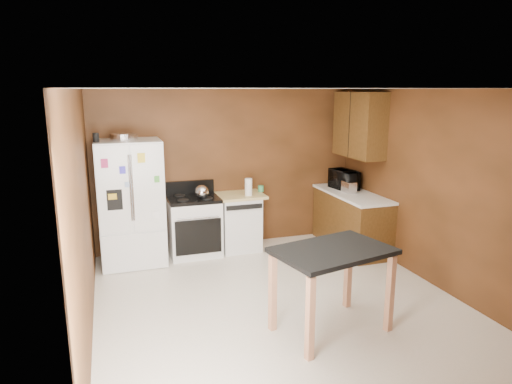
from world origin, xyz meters
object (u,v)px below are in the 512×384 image
dishwasher (239,221)px  island (332,262)px  paper_towel (248,187)px  pen_cup (96,138)px  microwave (344,180)px  toaster (349,187)px  roasting_pan (124,137)px  refrigerator (131,203)px  gas_range (194,225)px  kettle (202,192)px  green_canister (261,189)px

dishwasher → island: 2.76m
paper_towel → pen_cup: bearing=-177.3°
paper_towel → microwave: (1.61, -0.08, 0.02)m
pen_cup → microwave: pen_cup is taller
toaster → island: size_ratio=0.18×
roasting_pan → dishwasher: size_ratio=0.43×
refrigerator → dishwasher: refrigerator is taller
refrigerator → gas_range: size_ratio=1.64×
kettle → refrigerator: refrigerator is taller
paper_towel → refrigerator: bearing=178.9°
roasting_pan → microwave: 3.50m
roasting_pan → gas_range: (0.95, 0.05, -1.39)m
paper_towel → dishwasher: bearing=136.3°
microwave → gas_range: 2.52m
green_canister → microwave: bearing=-11.7°
pen_cup → green_canister: size_ratio=1.26×
microwave → dishwasher: (-1.73, 0.20, -0.59)m
roasting_pan → island: roasting_pan is taller
roasting_pan → green_canister: roasting_pan is taller
toaster → gas_range: bearing=169.6°
pen_cup → roasting_pan: bearing=22.0°
pen_cup → gas_range: 1.93m
roasting_pan → dishwasher: roasting_pan is taller
pen_cup → kettle: size_ratio=0.60×
kettle → gas_range: bearing=128.7°
pen_cup → refrigerator: 1.05m
kettle → gas_range: (-0.11, 0.13, -0.54)m
roasting_pan → paper_towel: (1.80, -0.05, -0.83)m
refrigerator → dishwasher: 1.69m
kettle → gas_range: 0.57m
paper_towel → microwave: bearing=-3.0°
microwave → paper_towel: bearing=78.3°
roasting_pan → paper_towel: bearing=-1.4°
roasting_pan → paper_towel: roasting_pan is taller
microwave → dishwasher: size_ratio=0.58×
kettle → green_canister: size_ratio=2.11×
paper_towel → toaster: bearing=-12.3°
island → microwave: bearing=59.0°
pen_cup → toaster: pen_cup is taller
roasting_pan → pen_cup: pen_cup is taller
roasting_pan → dishwasher: 2.18m
pen_cup → gas_range: (1.32, 0.20, -1.40)m
kettle → island: 2.72m
green_canister → island: bearing=-93.7°
kettle → dishwasher: 0.84m
roasting_pan → microwave: bearing=-2.2°
paper_towel → gas_range: 1.02m
roasting_pan → green_canister: 2.26m
toaster → microwave: (0.05, 0.25, 0.05)m
green_canister → island: 2.82m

